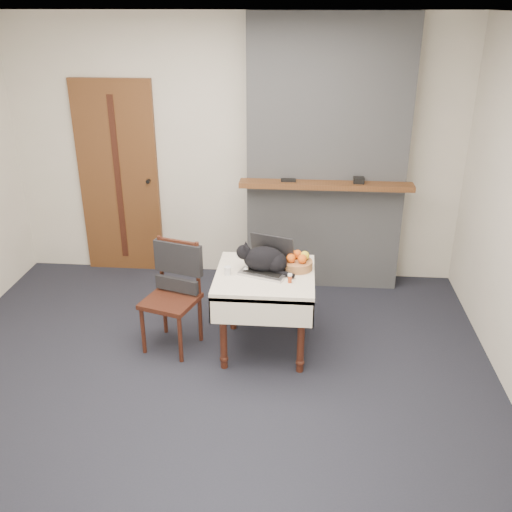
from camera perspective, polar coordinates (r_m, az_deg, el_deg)
The scene contains 12 objects.
ground at distance 4.49m, azimuth -5.01°, elevation -12.44°, with size 4.50×4.50×0.00m, color black.
room_shell at distance 4.17m, azimuth -4.82°, elevation 11.52°, with size 4.52×4.01×2.61m.
door at distance 6.07m, azimuth -13.55°, elevation 7.49°, with size 0.82×0.10×2.00m.
chimney at distance 5.57m, azimuth 7.04°, elevation 9.69°, with size 1.62×0.48×2.60m.
side_table at distance 4.56m, azimuth 0.90°, elevation -3.01°, with size 0.78×0.78×0.70m.
laptop at distance 4.54m, azimuth 1.20°, elevation -0.62°, with size 0.45×0.41×0.27m.
cat at distance 4.50m, azimuth 0.92°, elevation -0.36°, with size 0.48×0.24×0.24m.
cream_jar at distance 4.48m, azimuth -2.86°, elevation -1.47°, with size 0.06×0.06×0.07m, color silver.
pill_bottle at distance 4.35m, azimuth 3.40°, elevation -2.22°, with size 0.04×0.04×0.07m.
fruit_basket at distance 4.58m, azimuth 4.14°, elevation -0.60°, with size 0.25×0.25×0.14m.
desk_clutter at distance 4.54m, azimuth 3.32°, elevation -1.51°, with size 0.14×0.02×0.01m, color black.
chair at distance 4.71m, azimuth -8.10°, elevation -2.38°, with size 0.51×0.50×0.91m.
Camera 1 is at (0.69, -3.55, 2.66)m, focal length 40.00 mm.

